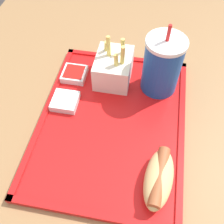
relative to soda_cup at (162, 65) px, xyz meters
name	(u,v)px	position (x,y,z in m)	size (l,w,h in m)	color
ground_plane	(110,213)	(0.10, -0.10, -0.81)	(8.00, 8.00, 0.00)	#383333
dining_table	(110,182)	(0.10, -0.10, -0.44)	(1.18, 0.83, 0.74)	olive
food_tray	(112,122)	(0.11, -0.09, -0.07)	(0.40, 0.30, 0.01)	red
soda_cup	(162,65)	(0.00, 0.00, 0.00)	(0.08, 0.08, 0.17)	#194CA5
hot_dog_far	(159,178)	(0.23, 0.02, -0.04)	(0.12, 0.06, 0.04)	#DBB270
fries_carton	(114,68)	(-0.01, -0.11, -0.03)	(0.10, 0.08, 0.11)	silver
sauce_cup_mayo	(65,101)	(0.09, -0.20, -0.06)	(0.06, 0.06, 0.02)	silver
sauce_cup_ketchup	(74,74)	(0.01, -0.20, -0.06)	(0.06, 0.06, 0.02)	silver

